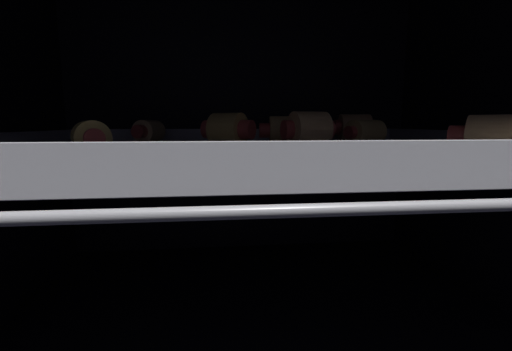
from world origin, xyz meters
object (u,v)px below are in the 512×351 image
object	(u,v)px
pig_in_blanket_mid_0	(91,137)
pig_in_blanket_mid_4	(287,130)
pig_in_blanket_mid_2	(354,127)
pig_in_blanket_mid_3	(308,130)
oven_rack_mid	(259,159)
pig_in_blanket_mid_6	(149,131)
pig_in_blanket_mid_5	(228,129)
pig_in_blanket_mid_1	(365,132)
pig_in_blanket_mid_7	(503,137)
baking_tray_mid	(259,150)

from	to	relation	value
pig_in_blanket_mid_0	pig_in_blanket_mid_4	bearing A→B (deg)	29.15
pig_in_blanket_mid_2	pig_in_blanket_mid_3	size ratio (longest dim) A/B	1.06
pig_in_blanket_mid_2	pig_in_blanket_mid_4	distance (cm)	12.73
pig_in_blanket_mid_0	pig_in_blanket_mid_4	xyz separation A→B (cm)	(16.59, 9.25, 0.27)
oven_rack_mid	pig_in_blanket_mid_6	distance (cm)	16.57
pig_in_blanket_mid_2	pig_in_blanket_mid_5	world-z (taller)	pig_in_blanket_mid_2
pig_in_blanket_mid_6	pig_in_blanket_mid_1	bearing A→B (deg)	-16.71
pig_in_blanket_mid_0	pig_in_blanket_mid_3	distance (cm)	18.25
pig_in_blanket_mid_3	pig_in_blanket_mid_6	xyz separation A→B (cm)	(-16.51, 11.00, -0.34)
pig_in_blanket_mid_0	pig_in_blanket_mid_5	world-z (taller)	pig_in_blanket_mid_5
pig_in_blanket_mid_1	pig_in_blanket_mid_4	xyz separation A→B (cm)	(-8.32, 0.72, 0.19)
pig_in_blanket_mid_5	pig_in_blanket_mid_7	size ratio (longest dim) A/B	1.06
pig_in_blanket_mid_3	pig_in_blanket_mid_4	bearing A→B (deg)	102.91
pig_in_blanket_mid_0	pig_in_blanket_mid_4	size ratio (longest dim) A/B	0.94
baking_tray_mid	pig_in_blanket_mid_7	size ratio (longest dim) A/B	8.33
pig_in_blanket_mid_0	pig_in_blanket_mid_7	distance (cm)	27.58
pig_in_blanket_mid_0	pig_in_blanket_mid_1	size ratio (longest dim) A/B	1.08
oven_rack_mid	pig_in_blanket_mid_0	xyz separation A→B (cm)	(-13.02, -4.37, 2.22)
pig_in_blanket_mid_2	pig_in_blanket_mid_4	size ratio (longest dim) A/B	0.91
baking_tray_mid	pig_in_blanket_mid_7	xyz separation A→B (cm)	(13.57, -11.67, 1.59)
pig_in_blanket_mid_2	pig_in_blanket_mid_6	size ratio (longest dim) A/B	0.89
oven_rack_mid	pig_in_blanket_mid_7	world-z (taller)	pig_in_blanket_mid_7
oven_rack_mid	pig_in_blanket_mid_0	world-z (taller)	pig_in_blanket_mid_0
pig_in_blanket_mid_0	pig_in_blanket_mid_6	bearing A→B (deg)	85.88
pig_in_blanket_mid_5	pig_in_blanket_mid_7	world-z (taller)	pig_in_blanket_mid_5
pig_in_blanket_mid_0	pig_in_blanket_mid_2	bearing A→B (deg)	31.58
pig_in_blanket_mid_4	baking_tray_mid	bearing A→B (deg)	-126.17
pig_in_blanket_mid_0	pig_in_blanket_mid_1	distance (cm)	26.33
pig_in_blanket_mid_3	pig_in_blanket_mid_2	bearing A→B (deg)	51.87
pig_in_blanket_mid_5	pig_in_blanket_mid_7	bearing A→B (deg)	-42.32
baking_tray_mid	pig_in_blanket_mid_1	xyz separation A→B (cm)	(11.89, 4.16, 1.51)
pig_in_blanket_mid_2	oven_rack_mid	bearing A→B (deg)	-138.83
oven_rack_mid	pig_in_blanket_mid_3	size ratio (longest dim) A/B	9.40
pig_in_blanket_mid_2	pig_in_blanket_mid_6	distance (cm)	25.88
baking_tray_mid	pig_in_blanket_mid_6	size ratio (longest dim) A/B	7.11
baking_tray_mid	pig_in_blanket_mid_3	bearing A→B (deg)	3.71
oven_rack_mid	pig_in_blanket_mid_2	bearing A→B (deg)	41.17
oven_rack_mid	pig_in_blanket_mid_1	world-z (taller)	pig_in_blanket_mid_1
pig_in_blanket_mid_5	pig_in_blanket_mid_7	distance (cm)	22.01
pig_in_blanket_mid_1	pig_in_blanket_mid_4	world-z (taller)	pig_in_blanket_mid_4
oven_rack_mid	pig_in_blanket_mid_4	distance (cm)	6.53
pig_in_blanket_mid_4	pig_in_blanket_mid_6	xyz separation A→B (cm)	(-15.46, 6.42, -0.18)
pig_in_blanket_mid_4	pig_in_blanket_mid_5	size ratio (longest dim) A/B	1.09
pig_in_blanket_mid_3	pig_in_blanket_mid_5	distance (cm)	7.85
pig_in_blanket_mid_5	baking_tray_mid	bearing A→B (deg)	-49.33
baking_tray_mid	pig_in_blanket_mid_6	distance (cm)	16.48
pig_in_blanket_mid_1	pig_in_blanket_mid_3	distance (cm)	8.24
pig_in_blanket_mid_0	baking_tray_mid	bearing A→B (deg)	18.57
pig_in_blanket_mid_2	pig_in_blanket_mid_5	bearing A→B (deg)	-151.45
baking_tray_mid	pig_in_blanket_mid_0	xyz separation A→B (cm)	(-13.02, -4.37, 1.43)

